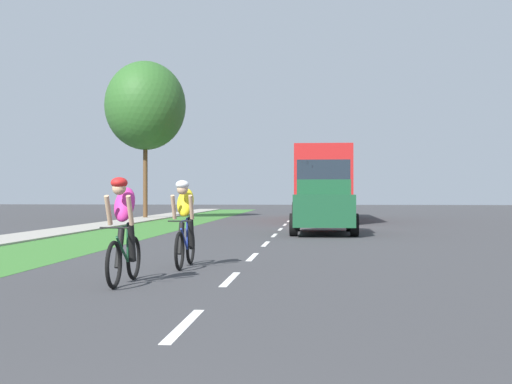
{
  "coord_description": "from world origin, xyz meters",
  "views": [
    {
      "loc": [
        1.34,
        -1.49,
        1.34
      ],
      "look_at": [
        -0.18,
        15.61,
        1.38
      ],
      "focal_mm": 47.72,
      "sensor_mm": 36.0,
      "label": 1
    }
  ],
  "objects_px": {
    "bus_red": "(322,181)",
    "street_tree_far": "(145,106)",
    "cyclist_lead": "(124,229)",
    "sedan_silver": "(318,200)",
    "suv_dark_green": "(323,205)",
    "pickup_blue": "(322,200)",
    "cyclist_trailing": "(185,223)"
  },
  "relations": [
    {
      "from": "suv_dark_green",
      "to": "pickup_blue",
      "type": "distance_m",
      "value": 30.42
    },
    {
      "from": "suv_dark_green",
      "to": "street_tree_far",
      "type": "relative_size",
      "value": 0.55
    },
    {
      "from": "suv_dark_green",
      "to": "bus_red",
      "type": "distance_m",
      "value": 11.72
    },
    {
      "from": "suv_dark_green",
      "to": "sedan_silver",
      "type": "xyz_separation_m",
      "value": [
        -0.07,
        41.0,
        -0.18
      ]
    },
    {
      "from": "cyclist_lead",
      "to": "sedan_silver",
      "type": "distance_m",
      "value": 54.11
    },
    {
      "from": "bus_red",
      "to": "street_tree_far",
      "type": "height_order",
      "value": "street_tree_far"
    },
    {
      "from": "suv_dark_green",
      "to": "street_tree_far",
      "type": "distance_m",
      "value": 17.07
    },
    {
      "from": "suv_dark_green",
      "to": "pickup_blue",
      "type": "relative_size",
      "value": 0.92
    },
    {
      "from": "sedan_silver",
      "to": "street_tree_far",
      "type": "height_order",
      "value": "street_tree_far"
    },
    {
      "from": "sedan_silver",
      "to": "cyclist_lead",
      "type": "bearing_deg",
      "value": -93.2
    },
    {
      "from": "cyclist_lead",
      "to": "pickup_blue",
      "type": "height_order",
      "value": "pickup_blue"
    },
    {
      "from": "cyclist_trailing",
      "to": "sedan_silver",
      "type": "relative_size",
      "value": 0.4
    },
    {
      "from": "cyclist_lead",
      "to": "pickup_blue",
      "type": "xyz_separation_m",
      "value": [
        3.27,
        43.44,
        0.02
      ]
    },
    {
      "from": "bus_red",
      "to": "pickup_blue",
      "type": "height_order",
      "value": "bus_red"
    },
    {
      "from": "cyclist_lead",
      "to": "bus_red",
      "type": "bearing_deg",
      "value": 82.73
    },
    {
      "from": "cyclist_trailing",
      "to": "pickup_blue",
      "type": "xyz_separation_m",
      "value": [
        2.81,
        41.09,
        0.02
      ]
    },
    {
      "from": "bus_red",
      "to": "street_tree_far",
      "type": "relative_size",
      "value": 1.36
    },
    {
      "from": "cyclist_lead",
      "to": "cyclist_trailing",
      "type": "bearing_deg",
      "value": 78.9
    },
    {
      "from": "bus_red",
      "to": "pickup_blue",
      "type": "distance_m",
      "value": 18.78
    },
    {
      "from": "suv_dark_green",
      "to": "sedan_silver",
      "type": "height_order",
      "value": "suv_dark_green"
    },
    {
      "from": "sedan_silver",
      "to": "street_tree_far",
      "type": "xyz_separation_m",
      "value": [
        -9.4,
        -27.76,
        5.33
      ]
    },
    {
      "from": "suv_dark_green",
      "to": "pickup_blue",
      "type": "height_order",
      "value": "suv_dark_green"
    },
    {
      "from": "bus_red",
      "to": "pickup_blue",
      "type": "bearing_deg",
      "value": 89.63
    },
    {
      "from": "cyclist_trailing",
      "to": "sedan_silver",
      "type": "distance_m",
      "value": 51.74
    },
    {
      "from": "pickup_blue",
      "to": "suv_dark_green",
      "type": "bearing_deg",
      "value": -90.36
    },
    {
      "from": "cyclist_lead",
      "to": "suv_dark_green",
      "type": "height_order",
      "value": "suv_dark_green"
    },
    {
      "from": "pickup_blue",
      "to": "sedan_silver",
      "type": "bearing_deg",
      "value": 91.38
    },
    {
      "from": "suv_dark_green",
      "to": "bus_red",
      "type": "height_order",
      "value": "bus_red"
    },
    {
      "from": "sedan_silver",
      "to": "pickup_blue",
      "type": "bearing_deg",
      "value": -88.62
    },
    {
      "from": "cyclist_lead",
      "to": "suv_dark_green",
      "type": "distance_m",
      "value": 13.38
    },
    {
      "from": "bus_red",
      "to": "street_tree_far",
      "type": "distance_m",
      "value": 10.5
    },
    {
      "from": "pickup_blue",
      "to": "street_tree_far",
      "type": "relative_size",
      "value": 0.6
    }
  ]
}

